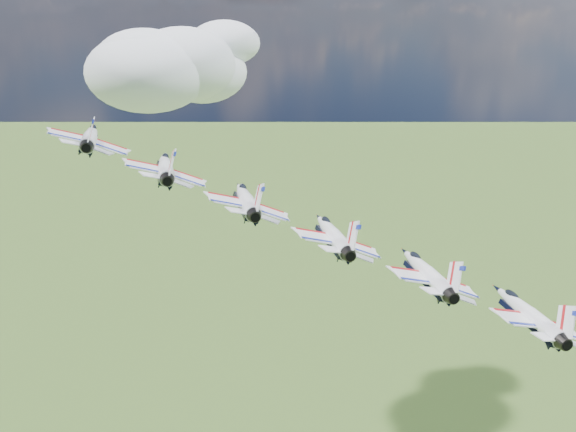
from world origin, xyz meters
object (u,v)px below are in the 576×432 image
jet_1 (165,166)px  jet_5 (526,312)px  jet_3 (332,234)px  jet_4 (425,271)px  jet_2 (246,199)px  jet_0 (91,136)px

jet_1 → jet_5: (28.44, -34.93, -12.29)m
jet_3 → jet_4: size_ratio=1.00×
jet_2 → jet_5: bearing=-33.7°
jet_3 → jet_0: bearing=146.3°
jet_3 → jet_5: bearing=-33.7°
jet_2 → jet_4: 23.34m
jet_2 → jet_1: bearing=146.3°
jet_4 → jet_5: (7.11, -8.73, -3.07)m
jet_3 → jet_2: bearing=146.3°
jet_3 → jet_4: jet_3 is taller
jet_5 → jet_0: bearing=146.3°
jet_2 → jet_3: jet_2 is taller
jet_4 → jet_1: bearing=146.3°
jet_4 → jet_5: jet_4 is taller
jet_0 → jet_4: (28.44, -34.93, -12.29)m
jet_4 → jet_3: bearing=146.3°
jet_0 → jet_4: bearing=-33.7°
jet_1 → jet_0: bearing=146.3°
jet_0 → jet_3: jet_0 is taller
jet_1 → jet_5: 46.69m
jet_0 → jet_5: bearing=-33.7°
jet_5 → jet_1: bearing=146.3°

